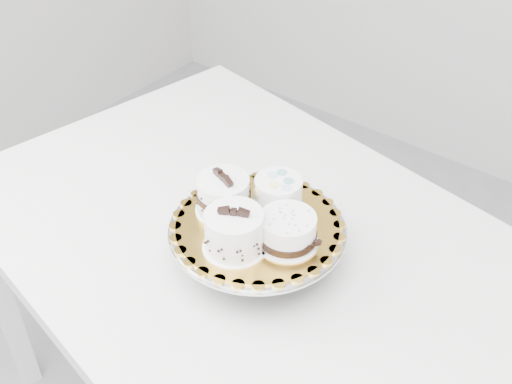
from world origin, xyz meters
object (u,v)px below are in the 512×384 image
Objects in this scene: cake_swirl at (234,232)px; cake_banded at (224,196)px; table at (254,262)px; cake_stand at (257,238)px; cake_dots at (278,194)px; cake_board at (257,225)px; cake_ribbon at (288,231)px.

cake_banded is (-0.08, 0.07, -0.00)m from cake_swirl.
table is 0.15m from cake_stand.
cake_dots is at bearing 59.91° from cake_banded.
cake_swirl is at bearing -55.89° from table.
table is 0.24m from cake_swirl.
cake_stand reaches higher than table.
cake_board is 0.08m from cake_ribbon.
cake_board is at bearing 66.32° from cake_swirl.
cake_stand is 0.09m from cake_dots.
cake_board is 2.46× the size of cake_banded.
cake_dots is 0.86× the size of cake_ribbon.
cake_dots is 0.10m from cake_ribbon.
cake_board is 0.07m from cake_dots.
cake_swirl reaches higher than table.
cake_swirl is 0.14m from cake_dots.
cake_ribbon is (0.07, -0.07, -0.01)m from cake_dots.
cake_stand is at bearing 22.10° from cake_banded.
cake_stand is at bearing -83.92° from cake_dots.
cake_ribbon is at bearing -3.76° from cake_board.
table is 9.95× the size of cake_swirl.
cake_banded is (-0.08, -0.00, 0.07)m from cake_stand.
cake_swirl reaches higher than cake_banded.
cake_dots is at bearing 64.15° from cake_swirl.
cake_board is (0.00, 0.00, 0.03)m from cake_stand.
cake_board is at bearing -35.39° from table.
cake_ribbon reaches higher than table.
cake_stand is 0.10m from cake_swirl.
cake_dots is at bearing 26.36° from table.
cake_board is 0.09m from cake_banded.
cake_swirl reaches higher than cake_stand.
cake_dots is (0.08, 0.07, 0.00)m from cake_banded.
cake_ribbon reaches higher than cake_stand.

